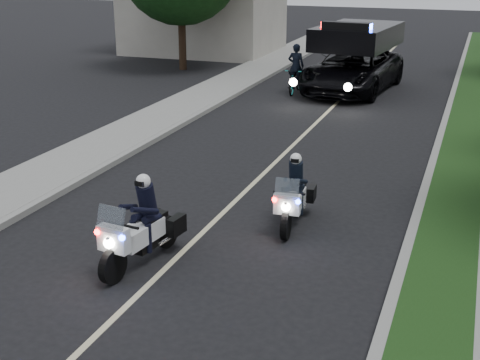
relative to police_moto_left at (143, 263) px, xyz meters
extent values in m
plane|color=black|center=(0.50, -0.83, 0.00)|extent=(120.00, 120.00, 0.00)
cube|color=gray|center=(4.60, 9.17, 0.07)|extent=(0.20, 60.00, 0.15)
cube|color=#193814|center=(5.30, 9.17, 0.08)|extent=(1.20, 60.00, 0.16)
cube|color=gray|center=(-3.60, 9.17, 0.07)|extent=(0.20, 60.00, 0.15)
cube|color=gray|center=(-4.70, 9.17, 0.08)|extent=(2.00, 60.00, 0.16)
cube|color=#BFB78C|center=(0.50, 9.17, 0.00)|extent=(0.12, 50.00, 0.01)
imported|color=black|center=(0.58, 17.16, 0.00)|extent=(3.62, 6.68, 3.11)
imported|color=black|center=(-1.50, 15.93, 0.00)|extent=(0.78, 1.96, 1.01)
imported|color=black|center=(-1.50, 15.93, 0.00)|extent=(0.67, 0.46, 1.80)
camera|label=1|loc=(5.53, -9.77, 5.55)|focal=49.10mm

